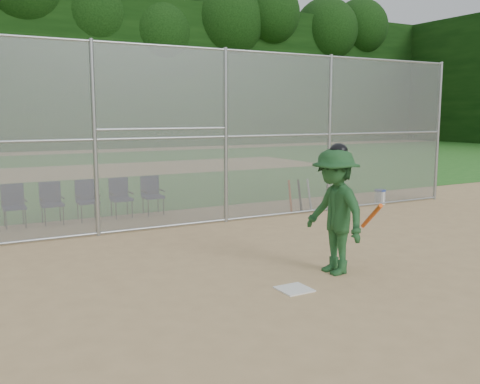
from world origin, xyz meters
TOP-DOWN VIEW (x-y plane):
  - ground at (0.00, 0.00)m, footprint 100.00×100.00m
  - grass_strip at (0.00, 18.00)m, footprint 100.00×100.00m
  - dirt_patch_far at (0.00, 18.00)m, footprint 24.00×24.00m
  - backstop_fence at (0.00, 5.00)m, footprint 16.09×0.09m
  - treeline at (0.00, 20.00)m, footprint 81.00×60.00m
  - home_plate at (-0.40, 0.15)m, footprint 0.46×0.46m
  - batter_at_plate at (0.63, 0.55)m, footprint 0.95×1.41m
  - water_cooler at (5.96, 5.14)m, footprint 0.32×0.32m
  - spare_bats at (3.26, 5.22)m, footprint 0.66×0.27m
  - chair_1 at (-3.42, 6.71)m, footprint 0.54×0.52m
  - chair_2 at (-2.61, 6.71)m, footprint 0.54×0.52m
  - chair_3 at (-1.80, 6.71)m, footprint 0.54×0.52m
  - chair_4 at (-0.99, 6.71)m, footprint 0.54×0.52m
  - chair_5 at (-0.18, 6.71)m, footprint 0.54×0.52m

SIDE VIEW (x-z plane):
  - ground at x=0.00m, z-range 0.00..0.00m
  - grass_strip at x=0.00m, z-range 0.01..0.01m
  - dirt_patch_far at x=0.00m, z-range 0.01..0.01m
  - home_plate at x=-0.40m, z-range 0.00..0.02m
  - water_cooler at x=5.96m, z-range 0.00..0.41m
  - spare_bats at x=3.26m, z-range 0.00..0.85m
  - chair_1 at x=-3.42m, z-range 0.00..0.96m
  - chair_2 at x=-2.61m, z-range 0.00..0.96m
  - chair_3 at x=-1.80m, z-range 0.00..0.96m
  - chair_4 at x=-0.99m, z-range 0.00..0.96m
  - chair_5 at x=-0.18m, z-range 0.00..0.96m
  - batter_at_plate at x=0.63m, z-range -0.03..2.04m
  - backstop_fence at x=0.00m, z-range 0.07..4.07m
  - treeline at x=0.00m, z-range 0.00..11.00m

